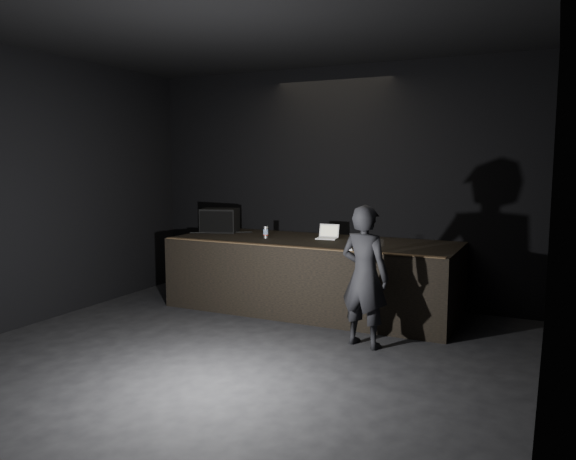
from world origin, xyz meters
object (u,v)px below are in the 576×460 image
Objects in this scene: stage_riser at (313,275)px; laptop at (328,235)px; beer_can at (266,232)px; person at (365,276)px; stage_monitor at (220,220)px.

laptop is at bearing 62.95° from stage_riser.
beer_can is (-0.69, -0.11, 0.59)m from stage_riser.
laptop is 1.79m from person.
laptop is 0.19× the size of person.
stage_monitor is 2.03× the size of laptop.
person reaches higher than stage_riser.
beer_can is (-0.82, -0.36, 0.03)m from laptop.
beer_can is at bearing -17.43° from person.
stage_riser is 23.37× the size of beer_can.
stage_riser is at bearing -32.98° from person.
stage_riser is 1.69m from person.
stage_monitor is 3.17m from person.
stage_riser is at bearing -123.36° from laptop.
laptop reaches higher than stage_riser.
stage_riser is at bearing -22.90° from stage_monitor.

